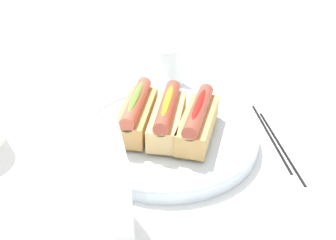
{
  "coord_description": "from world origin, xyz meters",
  "views": [
    {
      "loc": [
        -0.58,
        0.0,
        0.43
      ],
      "look_at": [
        0.02,
        0.0,
        0.05
      ],
      "focal_mm": 43.53,
      "sensor_mm": 36.0,
      "label": 1
    }
  ],
  "objects_px": {
    "water_glass": "(168,68)",
    "chopstick_near": "(271,135)",
    "hotdog_side": "(138,112)",
    "serving_bowl": "(168,136)",
    "hotdog_front": "(199,120)",
    "napkin_box": "(111,193)",
    "chopstick_far": "(282,145)",
    "hotdog_back": "(168,116)"
  },
  "relations": [
    {
      "from": "serving_bowl",
      "to": "hotdog_side",
      "type": "distance_m",
      "value": 0.07
    },
    {
      "from": "napkin_box",
      "to": "chopstick_far",
      "type": "bearing_deg",
      "value": -66.84
    },
    {
      "from": "napkin_box",
      "to": "chopstick_near",
      "type": "distance_m",
      "value": 0.36
    },
    {
      "from": "hotdog_back",
      "to": "hotdog_side",
      "type": "xyz_separation_m",
      "value": [
        0.01,
        0.05,
        0.0
      ]
    },
    {
      "from": "serving_bowl",
      "to": "napkin_box",
      "type": "xyz_separation_m",
      "value": [
        -0.21,
        0.07,
        0.06
      ]
    },
    {
      "from": "chopstick_far",
      "to": "serving_bowl",
      "type": "bearing_deg",
      "value": 79.89
    },
    {
      "from": "hotdog_front",
      "to": "hotdog_side",
      "type": "height_order",
      "value": "same"
    },
    {
      "from": "serving_bowl",
      "to": "chopstick_far",
      "type": "relative_size",
      "value": 1.47
    },
    {
      "from": "napkin_box",
      "to": "chopstick_far",
      "type": "xyz_separation_m",
      "value": [
        0.2,
        -0.28,
        -0.07
      ]
    },
    {
      "from": "hotdog_side",
      "to": "chopstick_near",
      "type": "distance_m",
      "value": 0.25
    },
    {
      "from": "water_glass",
      "to": "chopstick_near",
      "type": "distance_m",
      "value": 0.29
    },
    {
      "from": "napkin_box",
      "to": "chopstick_far",
      "type": "height_order",
      "value": "napkin_box"
    },
    {
      "from": "water_glass",
      "to": "hotdog_front",
      "type": "bearing_deg",
      "value": -167.69
    },
    {
      "from": "hotdog_back",
      "to": "hotdog_side",
      "type": "bearing_deg",
      "value": 76.14
    },
    {
      "from": "serving_bowl",
      "to": "napkin_box",
      "type": "bearing_deg",
      "value": 161.28
    },
    {
      "from": "water_glass",
      "to": "napkin_box",
      "type": "bearing_deg",
      "value": 170.8
    },
    {
      "from": "chopstick_far",
      "to": "hotdog_side",
      "type": "bearing_deg",
      "value": 77.55
    },
    {
      "from": "hotdog_back",
      "to": "hotdog_side",
      "type": "distance_m",
      "value": 0.06
    },
    {
      "from": "hotdog_front",
      "to": "water_glass",
      "type": "relative_size",
      "value": 1.75
    },
    {
      "from": "serving_bowl",
      "to": "hotdog_front",
      "type": "height_order",
      "value": "hotdog_front"
    },
    {
      "from": "serving_bowl",
      "to": "water_glass",
      "type": "relative_size",
      "value": 3.58
    },
    {
      "from": "hotdog_back",
      "to": "hotdog_side",
      "type": "relative_size",
      "value": 1.0
    },
    {
      "from": "hotdog_back",
      "to": "napkin_box",
      "type": "bearing_deg",
      "value": 161.28
    },
    {
      "from": "chopstick_near",
      "to": "napkin_box",
      "type": "bearing_deg",
      "value": 125.3
    },
    {
      "from": "water_glass",
      "to": "hotdog_side",
      "type": "bearing_deg",
      "value": 166.35
    },
    {
      "from": "hotdog_side",
      "to": "water_glass",
      "type": "height_order",
      "value": "hotdog_side"
    },
    {
      "from": "serving_bowl",
      "to": "water_glass",
      "type": "bearing_deg",
      "value": 0.04
    },
    {
      "from": "napkin_box",
      "to": "chopstick_near",
      "type": "bearing_deg",
      "value": -61.75
    },
    {
      "from": "serving_bowl",
      "to": "hotdog_side",
      "type": "xyz_separation_m",
      "value": [
        0.01,
        0.05,
        0.04
      ]
    },
    {
      "from": "chopstick_far",
      "to": "water_glass",
      "type": "bearing_deg",
      "value": 32.69
    },
    {
      "from": "napkin_box",
      "to": "chopstick_near",
      "type": "xyz_separation_m",
      "value": [
        0.23,
        -0.26,
        -0.07
      ]
    },
    {
      "from": "hotdog_side",
      "to": "hotdog_back",
      "type": "bearing_deg",
      "value": -103.86
    },
    {
      "from": "hotdog_back",
      "to": "water_glass",
      "type": "height_order",
      "value": "hotdog_back"
    },
    {
      "from": "hotdog_front",
      "to": "water_glass",
      "type": "xyz_separation_m",
      "value": [
        0.25,
        0.05,
        -0.02
      ]
    },
    {
      "from": "serving_bowl",
      "to": "water_glass",
      "type": "distance_m",
      "value": 0.23
    },
    {
      "from": "hotdog_front",
      "to": "serving_bowl",
      "type": "bearing_deg",
      "value": 76.14
    },
    {
      "from": "hotdog_side",
      "to": "napkin_box",
      "type": "bearing_deg",
      "value": 175.2
    },
    {
      "from": "serving_bowl",
      "to": "chopstick_far",
      "type": "bearing_deg",
      "value": -92.82
    },
    {
      "from": "hotdog_back",
      "to": "serving_bowl",
      "type": "bearing_deg",
      "value": 3.58
    },
    {
      "from": "serving_bowl",
      "to": "hotdog_back",
      "type": "height_order",
      "value": "hotdog_back"
    },
    {
      "from": "serving_bowl",
      "to": "water_glass",
      "type": "xyz_separation_m",
      "value": [
        0.23,
        0.0,
        0.03
      ]
    },
    {
      "from": "hotdog_side",
      "to": "chopstick_near",
      "type": "xyz_separation_m",
      "value": [
        0.01,
        -0.24,
        -0.05
      ]
    }
  ]
}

